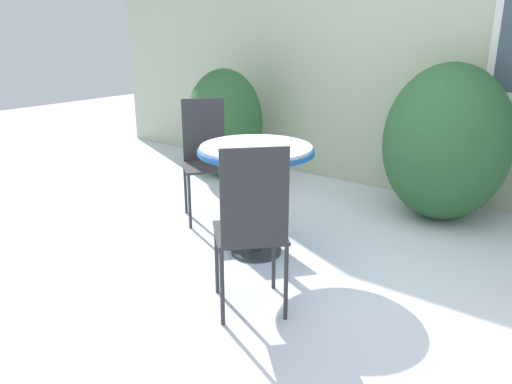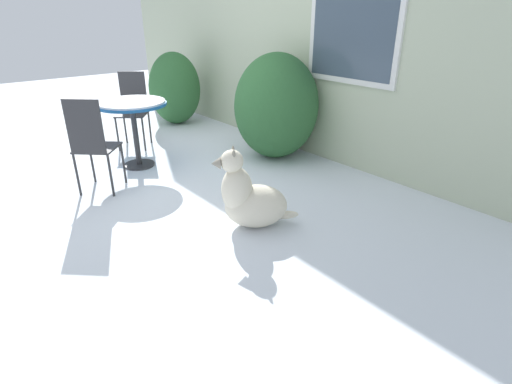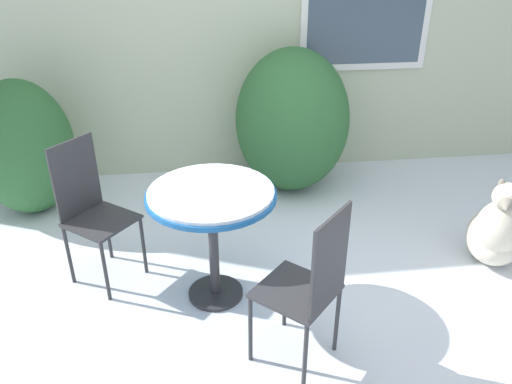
# 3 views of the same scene
# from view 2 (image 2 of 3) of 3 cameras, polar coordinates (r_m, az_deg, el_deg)

# --- Properties ---
(ground_plane) EXTENTS (16.00, 16.00, 0.00)m
(ground_plane) POSITION_cam_2_polar(r_m,az_deg,el_deg) (4.70, -17.19, 1.95)
(ground_plane) COLOR silver
(house_wall) EXTENTS (8.00, 0.10, 3.39)m
(house_wall) POSITION_cam_2_polar(r_m,az_deg,el_deg) (5.51, 3.94, 24.27)
(house_wall) COLOR #B2BC9E
(house_wall) RESTS_ON ground_plane
(shrub_left) EXTENTS (0.79, 0.82, 1.13)m
(shrub_left) POSITION_cam_2_polar(r_m,az_deg,el_deg) (6.76, -11.53, 14.29)
(shrub_left) COLOR #2D6033
(shrub_left) RESTS_ON ground_plane
(shrub_middle) EXTENTS (1.00, 1.06, 1.28)m
(shrub_middle) POSITION_cam_2_polar(r_m,az_deg,el_deg) (5.02, 2.93, 12.10)
(shrub_middle) COLOR #2D6033
(shrub_middle) RESTS_ON ground_plane
(patio_table) EXTENTS (0.78, 0.78, 0.78)m
(patio_table) POSITION_cam_2_polar(r_m,az_deg,el_deg) (4.87, -17.22, 10.92)
(patio_table) COLOR #2D2D30
(patio_table) RESTS_ON ground_plane
(patio_chair_near_table) EXTENTS (0.54, 0.54, 0.98)m
(patio_chair_near_table) POSITION_cam_2_polar(r_m,az_deg,el_deg) (5.72, -17.19, 11.52)
(patio_chair_near_table) COLOR #2D2D30
(patio_chair_near_table) RESTS_ON ground_plane
(patio_chair_far_side) EXTENTS (0.54, 0.54, 0.98)m
(patio_chair_far_side) POSITION_cam_2_polar(r_m,az_deg,el_deg) (4.27, -22.29, 6.53)
(patio_chair_far_side) COLOR #2D2D30
(patio_chair_far_side) RESTS_ON ground_plane
(dog) EXTENTS (0.62, 0.67, 0.72)m
(dog) POSITION_cam_2_polar(r_m,az_deg,el_deg) (3.41, -0.92, -1.00)
(dog) COLOR beige
(dog) RESTS_ON ground_plane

